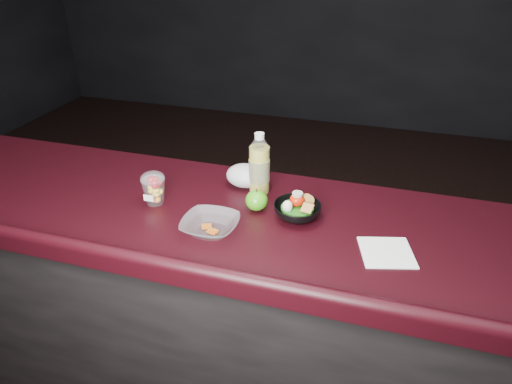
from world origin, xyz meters
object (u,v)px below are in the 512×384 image
Objects in this scene: fruit_cup at (154,187)px; takeout_bowl at (210,225)px; snack_bowl at (297,209)px; lemonade_bottle at (259,168)px; green_apple at (257,200)px.

fruit_cup is 0.29m from takeout_bowl.
snack_bowl is at bearing 33.41° from takeout_bowl.
lemonade_bottle is 0.33m from takeout_bowl.
lemonade_bottle is 1.91× the size of fruit_cup.
fruit_cup is at bearing -174.02° from snack_bowl.
snack_bowl is (0.52, 0.05, -0.03)m from fruit_cup.
lemonade_bottle reaches higher than green_apple.
lemonade_bottle is at bearing 29.21° from fruit_cup.
takeout_bowl is (0.27, -0.12, -0.04)m from fruit_cup.
fruit_cup is 0.75× the size of snack_bowl.
fruit_cup is 1.50× the size of green_apple.
green_apple is at bearing -77.84° from lemonade_bottle.
green_apple reaches higher than takeout_bowl.
fruit_cup is at bearing -150.79° from lemonade_bottle.
fruit_cup is at bearing -170.43° from green_apple.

